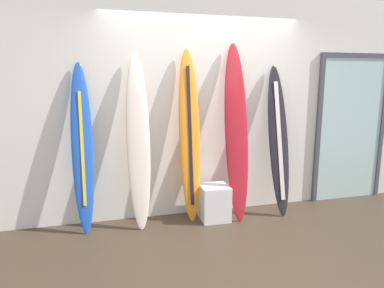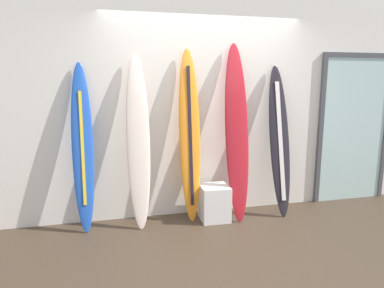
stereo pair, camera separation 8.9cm
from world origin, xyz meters
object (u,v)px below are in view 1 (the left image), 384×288
(surfboard_cobalt, at_px, (82,149))
(surfboard_ivory, at_px, (138,142))
(surfboard_crimson, at_px, (236,132))
(display_block_left, at_px, (214,203))
(surfboard_sunset, at_px, (190,137))
(glass_door, at_px, (351,126))
(surfboard_charcoal, at_px, (279,142))

(surfboard_cobalt, relative_size, surfboard_ivory, 0.95)
(surfboard_cobalt, height_order, surfboard_crimson, surfboard_crimson)
(display_block_left, bearing_deg, surfboard_crimson, 6.75)
(surfboard_ivory, relative_size, surfboard_sunset, 0.97)
(surfboard_ivory, xyz_separation_m, surfboard_crimson, (1.20, -0.04, 0.08))
(surfboard_crimson, distance_m, display_block_left, 0.92)
(surfboard_ivory, xyz_separation_m, glass_door, (3.06, 0.20, 0.06))
(surfboard_cobalt, xyz_separation_m, surfboard_ivory, (0.62, -0.04, 0.05))
(display_block_left, bearing_deg, surfboard_charcoal, 2.89)
(surfboard_ivory, distance_m, glass_door, 3.07)
(glass_door, bearing_deg, display_block_left, -172.77)
(surfboard_charcoal, bearing_deg, surfboard_cobalt, 178.48)
(surfboard_crimson, relative_size, glass_door, 1.04)
(surfboard_sunset, height_order, display_block_left, surfboard_sunset)
(surfboard_ivory, xyz_separation_m, display_block_left, (0.91, -0.07, -0.80))
(surfboard_crimson, bearing_deg, surfboard_charcoal, 0.99)
(surfboard_cobalt, xyz_separation_m, surfboard_crimson, (1.82, -0.07, 0.13))
(surfboard_ivory, xyz_separation_m, surfboard_charcoal, (1.79, -0.03, -0.07))
(surfboard_ivory, height_order, surfboard_sunset, surfboard_sunset)
(surfboard_charcoal, bearing_deg, surfboard_sunset, 176.50)
(surfboard_sunset, bearing_deg, surfboard_crimson, -8.07)
(surfboard_charcoal, distance_m, display_block_left, 1.14)
(display_block_left, bearing_deg, glass_door, 7.23)
(glass_door, bearing_deg, surfboard_ivory, -176.23)
(surfboard_ivory, relative_size, surfboard_charcoal, 1.06)
(surfboard_cobalt, xyz_separation_m, surfboard_charcoal, (2.41, -0.06, -0.02))
(surfboard_crimson, xyz_separation_m, surfboard_charcoal, (0.59, 0.01, -0.15))
(surfboard_cobalt, bearing_deg, glass_door, 2.55)
(surfboard_ivory, distance_m, surfboard_crimson, 1.20)
(surfboard_ivory, relative_size, surfboard_crimson, 0.93)
(surfboard_cobalt, relative_size, surfboard_charcoal, 1.01)
(surfboard_ivory, bearing_deg, surfboard_charcoal, -0.85)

